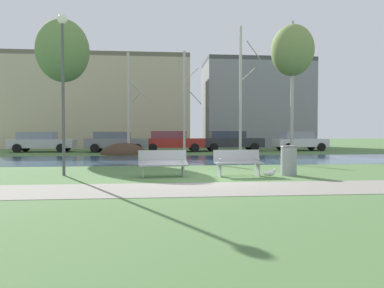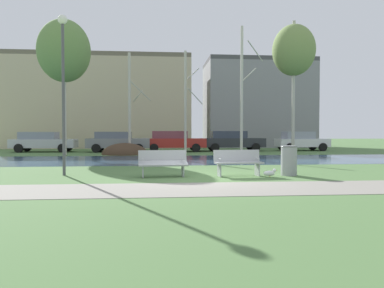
% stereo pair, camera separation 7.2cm
% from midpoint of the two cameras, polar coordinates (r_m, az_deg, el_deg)
% --- Properties ---
extents(ground_plane, '(120.00, 120.00, 0.00)m').
position_cam_midpoint_polar(ground_plane, '(21.48, -1.64, -2.08)').
color(ground_plane, '#4C703D').
extents(paved_path_strip, '(60.00, 2.33, 0.01)m').
position_cam_midpoint_polar(paved_path_strip, '(9.51, 3.17, -6.99)').
color(paved_path_strip, gray).
rests_on(paved_path_strip, ground).
extents(river_band, '(80.00, 6.89, 0.01)m').
position_cam_midpoint_polar(river_band, '(19.59, -1.28, -2.45)').
color(river_band, '#33516B').
rests_on(river_band, ground).
extents(soil_mound, '(3.05, 3.01, 1.52)m').
position_cam_midpoint_polar(soil_mound, '(24.75, -10.68, -1.60)').
color(soil_mound, '#423021').
rests_on(soil_mound, ground).
extents(bench_left, '(1.64, 0.67, 0.87)m').
position_cam_midpoint_polar(bench_left, '(12.05, -4.72, -2.90)').
color(bench_left, '#9EA0A3').
rests_on(bench_left, ground).
extents(bench_right, '(1.64, 0.68, 0.87)m').
position_cam_midpoint_polar(bench_right, '(12.34, 7.04, -2.79)').
color(bench_right, '#9EA0A3').
rests_on(bench_right, ground).
extents(trash_bin, '(0.56, 0.56, 1.01)m').
position_cam_midpoint_polar(trash_bin, '(12.86, 14.69, -2.43)').
color(trash_bin, gray).
rests_on(trash_bin, ground).
extents(seagull, '(0.47, 0.18, 0.27)m').
position_cam_midpoint_polar(seagull, '(12.29, 11.87, -4.42)').
color(seagull, white).
rests_on(seagull, ground).
extents(streetlamp, '(0.32, 0.32, 5.43)m').
position_cam_midpoint_polar(streetlamp, '(13.32, -19.66, 11.02)').
color(streetlamp, '#4C4C51').
rests_on(streetlamp, ground).
extents(birch_far_left, '(3.36, 3.36, 8.74)m').
position_cam_midpoint_polar(birch_far_left, '(25.66, -19.60, 13.52)').
color(birch_far_left, beige).
rests_on(birch_far_left, ground).
extents(birch_left, '(1.55, 2.35, 6.83)m').
position_cam_midpoint_polar(birch_left, '(25.14, -9.89, 6.34)').
color(birch_left, '#BCB7A8').
rests_on(birch_left, ground).
extents(birch_center_left, '(1.24, 2.06, 6.88)m').
position_cam_midpoint_polar(birch_center_left, '(24.51, -1.22, 6.58)').
color(birch_center_left, '#BCB7A8').
rests_on(birch_center_left, ground).
extents(birch_center, '(1.57, 2.46, 8.82)m').
position_cam_midpoint_polar(birch_center, '(25.87, 7.57, 8.55)').
color(birch_center, beige).
rests_on(birch_center, ground).
extents(birch_center_right, '(2.98, 2.98, 9.26)m').
position_cam_midpoint_polar(birch_center_right, '(27.34, 15.32, 13.84)').
color(birch_center_right, '#BCB7A8').
rests_on(birch_center_right, ground).
extents(parked_van_nearest_silver, '(4.65, 1.96, 1.49)m').
position_cam_midpoint_polar(parked_van_nearest_silver, '(29.44, -22.51, 0.37)').
color(parked_van_nearest_silver, '#B2B5BC').
rests_on(parked_van_nearest_silver, ground).
extents(parked_sedan_second_grey, '(4.63, 2.03, 1.50)m').
position_cam_midpoint_polar(parked_sedan_second_grey, '(27.83, -11.79, 0.41)').
color(parked_sedan_second_grey, slate).
rests_on(parked_sedan_second_grey, ground).
extents(parked_hatch_third_red, '(4.71, 1.98, 1.56)m').
position_cam_midpoint_polar(parked_hatch_third_red, '(27.87, -3.21, 0.49)').
color(parked_hatch_third_red, maroon).
rests_on(parked_hatch_third_red, ground).
extents(parked_wagon_fourth_dark, '(4.80, 1.96, 1.57)m').
position_cam_midpoint_polar(parked_wagon_fourth_dark, '(28.87, 5.99, 0.54)').
color(parked_wagon_fourth_dark, '#282B30').
rests_on(parked_wagon_fourth_dark, ground).
extents(parked_suv_fifth_white, '(4.01, 2.13, 1.53)m').
position_cam_midpoint_polar(parked_suv_fifth_white, '(30.53, 16.30, 0.50)').
color(parked_suv_fifth_white, silver).
rests_on(parked_suv_fifth_white, ground).
extents(building_beige_block, '(17.63, 6.69, 8.66)m').
position_cam_midpoint_polar(building_beige_block, '(36.93, -14.67, 6.22)').
color(building_beige_block, '#BCAD8E').
rests_on(building_beige_block, ground).
extents(building_grey_warehouse, '(10.46, 6.08, 8.67)m').
position_cam_midpoint_polar(building_grey_warehouse, '(38.09, 9.84, 6.12)').
color(building_grey_warehouse, gray).
rests_on(building_grey_warehouse, ground).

